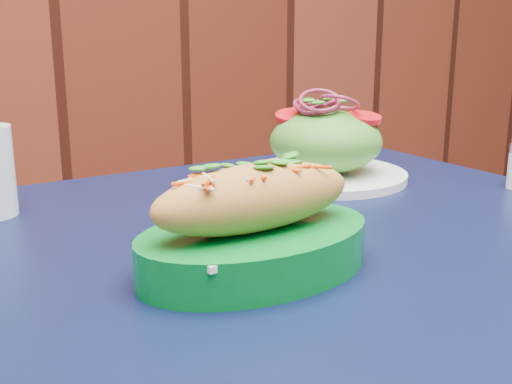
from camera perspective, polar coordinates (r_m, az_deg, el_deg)
cafe_table at (r=0.74m, az=6.03°, el=-10.17°), size 0.82×0.82×0.75m
banh_mi_basket at (r=0.59m, az=-0.08°, el=-3.07°), size 0.25×0.17×0.11m
salad_plate at (r=0.94m, az=6.20°, el=4.02°), size 0.24×0.24×0.13m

